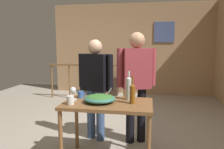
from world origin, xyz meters
TOP-DOWN VIEW (x-y plane):
  - ground_plane at (0.00, 0.00)m, footprint 8.54×8.54m
  - back_wall at (0.00, 3.28)m, footprint 4.88×0.10m
  - framed_picture at (0.95, 3.22)m, footprint 0.58×0.03m
  - stair_railing at (-0.74, 2.29)m, footprint 2.19×0.10m
  - tv_console at (-0.82, 2.93)m, footprint 0.90×0.40m
  - flat_screen_tv at (-0.82, 2.90)m, footprint 0.55×0.12m
  - serving_table at (0.03, -0.80)m, footprint 1.11×0.66m
  - salad_bowl at (-0.07, -0.81)m, footprint 0.40×0.40m
  - wine_glass at (-0.44, -0.76)m, footprint 0.08×0.08m
  - wine_bottle_clear at (0.27, -0.62)m, footprint 0.07×0.07m
  - wine_bottle_amber at (0.33, -0.81)m, footprint 0.07×0.07m
  - mug_blue at (-0.38, -0.63)m, footprint 0.12×0.08m
  - mug_white at (-0.40, -0.97)m, footprint 0.13×0.09m
  - person_standing_left at (-0.29, -0.16)m, footprint 0.59×0.36m
  - person_standing_right at (0.35, -0.16)m, footprint 0.57×0.35m

SIDE VIEW (x-z plane):
  - ground_plane at x=0.00m, z-range 0.00..0.00m
  - tv_console at x=-0.82m, z-range 0.00..0.54m
  - stair_railing at x=-0.74m, z-range 0.11..1.13m
  - serving_table at x=0.03m, z-range 0.29..1.08m
  - flat_screen_tv at x=-0.82m, z-range 0.58..0.98m
  - mug_blue at x=-0.38m, z-range 0.79..0.88m
  - salad_bowl at x=-0.07m, z-range 0.74..0.94m
  - mug_white at x=-0.40m, z-range 0.79..0.89m
  - wine_glass at x=-0.44m, z-range 0.82..0.99m
  - wine_bottle_amber at x=0.33m, z-range 0.75..1.09m
  - person_standing_left at x=-0.29m, z-range 0.15..1.73m
  - wine_bottle_clear at x=0.27m, z-range 0.76..1.14m
  - person_standing_right at x=0.35m, z-range 0.16..1.85m
  - back_wall at x=0.00m, z-range 0.00..2.74m
  - framed_picture at x=0.95m, z-range 1.58..2.17m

